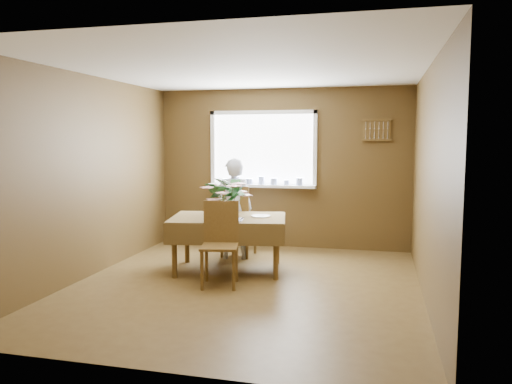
% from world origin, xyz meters
% --- Properties ---
extents(floor, '(4.50, 4.50, 0.00)m').
position_xyz_m(floor, '(0.00, 0.00, 0.00)').
color(floor, '#533D1C').
rests_on(floor, ground).
extents(ceiling, '(4.50, 4.50, 0.00)m').
position_xyz_m(ceiling, '(0.00, 0.00, 2.50)').
color(ceiling, white).
rests_on(ceiling, wall_back).
extents(wall_back, '(4.00, 0.00, 4.00)m').
position_xyz_m(wall_back, '(0.00, 2.25, 1.25)').
color(wall_back, brown).
rests_on(wall_back, floor).
extents(wall_front, '(4.00, 0.00, 4.00)m').
position_xyz_m(wall_front, '(0.00, -2.25, 1.25)').
color(wall_front, brown).
rests_on(wall_front, floor).
extents(wall_left, '(0.00, 4.50, 4.50)m').
position_xyz_m(wall_left, '(-2.00, 0.00, 1.25)').
color(wall_left, brown).
rests_on(wall_left, floor).
extents(wall_right, '(0.00, 4.50, 4.50)m').
position_xyz_m(wall_right, '(2.00, 0.00, 1.25)').
color(wall_right, brown).
rests_on(wall_right, floor).
extents(window_assembly, '(1.72, 0.20, 1.22)m').
position_xyz_m(window_assembly, '(-0.30, 2.19, 1.34)').
color(window_assembly, white).
rests_on(window_assembly, wall_back).
extents(spoon_rack, '(0.44, 0.05, 0.33)m').
position_xyz_m(spoon_rack, '(1.45, 2.22, 1.85)').
color(spoon_rack, brown).
rests_on(spoon_rack, wall_back).
extents(dining_table, '(1.62, 1.24, 0.72)m').
position_xyz_m(dining_table, '(-0.38, 0.61, 0.63)').
color(dining_table, brown).
rests_on(dining_table, floor).
extents(chair_far, '(0.47, 0.47, 1.04)m').
position_xyz_m(chair_far, '(-0.49, 1.38, 0.56)').
color(chair_far, brown).
rests_on(chair_far, floor).
extents(chair_near, '(0.50, 0.50, 0.98)m').
position_xyz_m(chair_near, '(-0.30, 0.02, 0.53)').
color(chair_near, brown).
rests_on(chair_near, floor).
extents(seated_woman, '(0.60, 0.46, 1.45)m').
position_xyz_m(seated_woman, '(-0.50, 1.27, 0.72)').
color(seated_woman, white).
rests_on(seated_woman, floor).
extents(flower_bouquet, '(0.54, 0.54, 0.46)m').
position_xyz_m(flower_bouquet, '(-0.35, 0.45, 1.01)').
color(flower_bouquet, white).
rests_on(flower_bouquet, dining_table).
extents(side_plate, '(0.33, 0.33, 0.01)m').
position_xyz_m(side_plate, '(0.02, 0.73, 0.72)').
color(side_plate, white).
rests_on(side_plate, dining_table).
extents(table_knife, '(0.04, 0.24, 0.00)m').
position_xyz_m(table_knife, '(-0.16, 0.45, 0.72)').
color(table_knife, silver).
rests_on(table_knife, dining_table).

